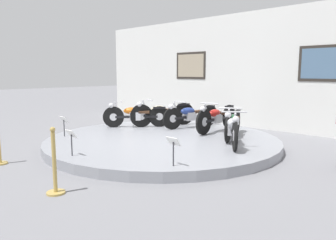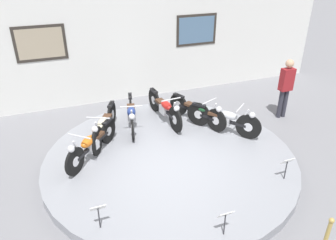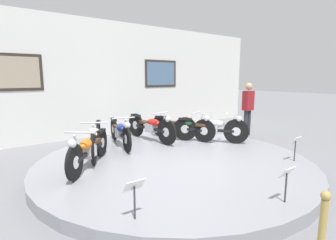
# 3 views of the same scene
# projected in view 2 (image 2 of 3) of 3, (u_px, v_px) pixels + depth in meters

# --- Properties ---
(ground_plane) EXTENTS (60.00, 60.00, 0.00)m
(ground_plane) POSITION_uv_depth(u_px,v_px,m) (170.00, 162.00, 7.62)
(ground_plane) COLOR slate
(display_platform) EXTENTS (5.71, 5.71, 0.20)m
(display_platform) POSITION_uv_depth(u_px,v_px,m) (170.00, 159.00, 7.57)
(display_platform) COLOR gray
(display_platform) RESTS_ON ground_plane
(back_wall) EXTENTS (14.00, 0.22, 3.74)m
(back_wall) POSITION_uv_depth(u_px,v_px,m) (124.00, 41.00, 10.05)
(back_wall) COLOR silver
(back_wall) RESTS_ON ground_plane
(motorcycle_orange) EXTENTS (1.34, 1.51, 0.78)m
(motorcycle_orange) POSITION_uv_depth(u_px,v_px,m) (91.00, 143.00, 7.25)
(motorcycle_orange) COLOR black
(motorcycle_orange) RESTS_ON display_platform
(motorcycle_cream) EXTENTS (0.94, 1.85, 0.82)m
(motorcycle_cream) POSITION_uv_depth(u_px,v_px,m) (104.00, 125.00, 7.94)
(motorcycle_cream) COLOR black
(motorcycle_cream) RESTS_ON display_platform
(motorcycle_blue) EXTENTS (0.60, 1.94, 0.79)m
(motorcycle_blue) POSITION_uv_depth(u_px,v_px,m) (131.00, 114.00, 8.53)
(motorcycle_blue) COLOR black
(motorcycle_blue) RESTS_ON display_platform
(motorcycle_red) EXTENTS (0.54, 2.02, 0.82)m
(motorcycle_red) POSITION_uv_depth(u_px,v_px,m) (165.00, 108.00, 8.81)
(motorcycle_red) COLOR black
(motorcycle_red) RESTS_ON display_platform
(motorcycle_green) EXTENTS (0.84, 1.83, 0.79)m
(motorcycle_green) POSITION_uv_depth(u_px,v_px,m) (198.00, 110.00, 8.73)
(motorcycle_green) COLOR black
(motorcycle_green) RESTS_ON display_platform
(motorcycle_silver) EXTENTS (1.30, 1.59, 0.80)m
(motorcycle_silver) POSITION_uv_depth(u_px,v_px,m) (224.00, 118.00, 8.28)
(motorcycle_silver) COLOR black
(motorcycle_silver) RESTS_ON display_platform
(info_placard_front_left) EXTENTS (0.26, 0.11, 0.51)m
(info_placard_front_left) POSITION_uv_depth(u_px,v_px,m) (98.00, 211.00, 5.40)
(info_placard_front_left) COLOR #333338
(info_placard_front_left) RESTS_ON display_platform
(info_placard_front_centre) EXTENTS (0.26, 0.11, 0.51)m
(info_placard_front_centre) POSITION_uv_depth(u_px,v_px,m) (225.00, 218.00, 5.27)
(info_placard_front_centre) COLOR #333338
(info_placard_front_centre) RESTS_ON display_platform
(info_placard_front_right) EXTENTS (0.26, 0.11, 0.51)m
(info_placard_front_right) POSITION_uv_depth(u_px,v_px,m) (287.00, 164.00, 6.58)
(info_placard_front_right) COLOR #333338
(info_placard_front_right) RESTS_ON display_platform
(visitor_standing) EXTENTS (0.36, 0.23, 1.74)m
(visitor_standing) POSITION_uv_depth(u_px,v_px,m) (286.00, 85.00, 9.21)
(visitor_standing) COLOR #2D2D38
(visitor_standing) RESTS_ON ground_plane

